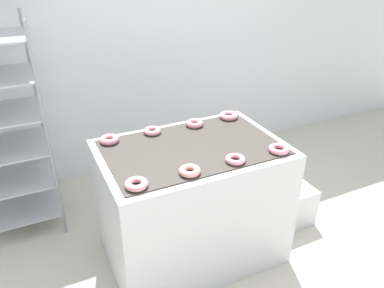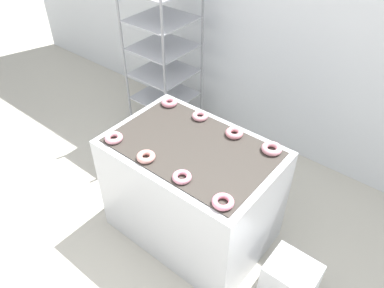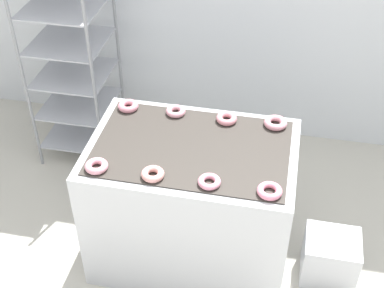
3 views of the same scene
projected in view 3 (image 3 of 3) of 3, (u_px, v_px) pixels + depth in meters
The scene contains 11 objects.
fryer_machine at pixel (192, 203), 3.35m from camera, with size 1.21×0.82×0.90m.
baking_rack_cart at pixel (72, 58), 3.98m from camera, with size 0.56×0.58×1.67m.
glaze_bin at pixel (330, 257), 3.38m from camera, with size 0.34×0.29×0.32m.
donut_near_left at pixel (97, 166), 2.91m from camera, with size 0.13×0.13×0.04m, color pink.
donut_near_midleft at pixel (153, 174), 2.86m from camera, with size 0.13×0.13×0.04m, color #DB948C.
donut_near_midright at pixel (209, 182), 2.82m from camera, with size 0.12×0.12×0.03m, color pink.
donut_near_right at pixel (270, 191), 2.76m from camera, with size 0.13×0.13×0.04m, color pink.
donut_far_left at pixel (128, 106), 3.36m from camera, with size 0.13×0.13×0.04m, color pink.
donut_far_midleft at pixel (176, 111), 3.32m from camera, with size 0.12×0.12×0.04m, color pink.
donut_far_midright at pixel (227, 118), 3.26m from camera, with size 0.13×0.13×0.04m, color pink.
donut_far_right at pixel (275, 123), 3.22m from camera, with size 0.14×0.14×0.04m, color pink.
Camera 3 is at (0.48, -1.68, 2.83)m, focal length 50.00 mm.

